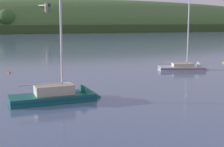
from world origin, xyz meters
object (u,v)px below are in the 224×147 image
Objects in this scene: sailboat_midwater_white at (64,98)px; mooring_buoy_far_upstream at (9,73)px; dockside_crane at (46,18)px; sailboat_near_mooring at (188,69)px; mooring_buoy_foreground at (224,63)px.

sailboat_midwater_white reaches higher than mooring_buoy_far_upstream.
dockside_crane is 34.91× the size of mooring_buoy_far_upstream.
dockside_crane is at bearing 79.43° from sailboat_midwater_white.
sailboat_near_mooring reaches higher than mooring_buoy_foreground.
mooring_buoy_foreground is 1.23× the size of mooring_buoy_far_upstream.
sailboat_near_mooring is at bearing 28.74° from sailboat_midwater_white.
dockside_crane reaches higher than mooring_buoy_foreground.
sailboat_midwater_white is 39.12m from mooring_buoy_foreground.
sailboat_midwater_white reaches higher than sailboat_near_mooring.
mooring_buoy_far_upstream is at bearing -175.87° from sailboat_near_mooring.
mooring_buoy_foreground is at bearing 42.26° from sailboat_near_mooring.
mooring_buoy_foreground is (11.04, 4.98, -0.16)m from sailboat_near_mooring.
dockside_crane is 28.43× the size of mooring_buoy_foreground.
mooring_buoy_far_upstream is (-3.97, 20.43, -0.31)m from sailboat_midwater_white.
mooring_buoy_foreground is at bearing -2.64° from mooring_buoy_far_upstream.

